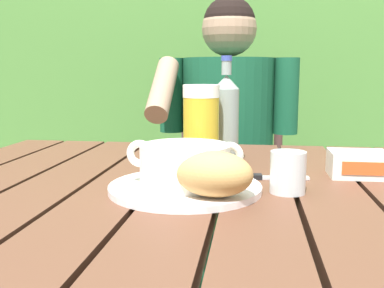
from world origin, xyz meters
TOP-DOWN VIEW (x-y plane):
  - dining_table at (0.00, 0.00)m, footprint 1.17×0.97m
  - hedge_backdrop at (-0.01, 1.78)m, footprint 3.90×0.89m
  - chair_near_diner at (0.03, 0.92)m, footprint 0.43×0.40m
  - person_eating at (0.03, 0.73)m, footprint 0.48×0.47m
  - serving_plate at (-0.00, -0.05)m, footprint 0.28×0.28m
  - soup_bowl at (-0.00, -0.05)m, footprint 0.21×0.16m
  - bread_roll at (0.06, -0.12)m, footprint 0.14×0.12m
  - beer_glass at (0.01, 0.15)m, footprint 0.08×0.08m
  - beer_bottle at (0.06, 0.21)m, footprint 0.06×0.06m
  - water_glass_small at (0.18, -0.04)m, footprint 0.06×0.06m
  - butter_tub at (0.34, 0.11)m, footprint 0.12×0.09m
  - table_knife at (0.14, 0.06)m, footprint 0.16×0.04m

SIDE VIEW (x-z plane):
  - chair_near_diner at x=0.03m, z-range 0.00..0.97m
  - dining_table at x=0.00m, z-range 0.28..1.04m
  - person_eating at x=0.03m, z-range 0.11..1.34m
  - table_knife at x=0.14m, z-range 0.76..0.77m
  - serving_plate at x=0.00m, z-range 0.76..0.77m
  - butter_tub at x=0.34m, z-range 0.76..0.81m
  - water_glass_small at x=0.18m, z-range 0.76..0.83m
  - bread_roll at x=0.06m, z-range 0.77..0.85m
  - soup_bowl at x=0.00m, z-range 0.77..0.85m
  - beer_glass at x=0.01m, z-range 0.76..0.95m
  - beer_bottle at x=0.06m, z-range 0.74..0.99m
  - hedge_backdrop at x=-0.01m, z-range -0.20..2.50m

